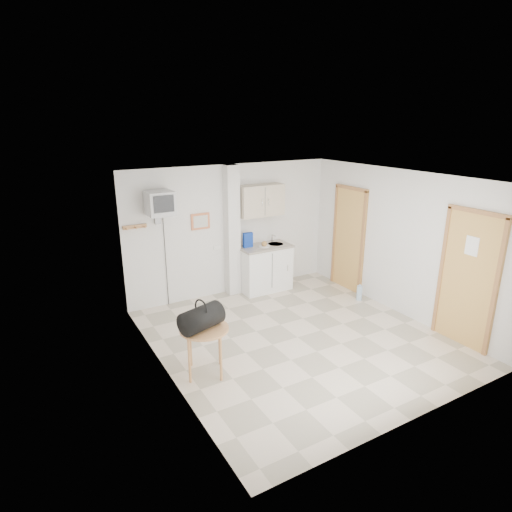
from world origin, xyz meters
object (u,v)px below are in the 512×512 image
crt_television (160,204)px  duffel_bag (201,318)px  water_bottle (359,293)px  round_table (204,334)px

crt_television → duffel_bag: (-0.24, -2.23, -1.10)m
crt_television → water_bottle: (3.31, -1.40, -1.79)m
duffel_bag → round_table: bearing=10.3°
round_table → crt_television: bearing=84.8°
crt_television → water_bottle: 4.02m
duffel_bag → water_bottle: duffel_bag is taller
duffel_bag → crt_television: bearing=65.8°
round_table → water_bottle: 3.63m
round_table → water_bottle: round_table is taller
water_bottle → crt_television: bearing=157.1°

